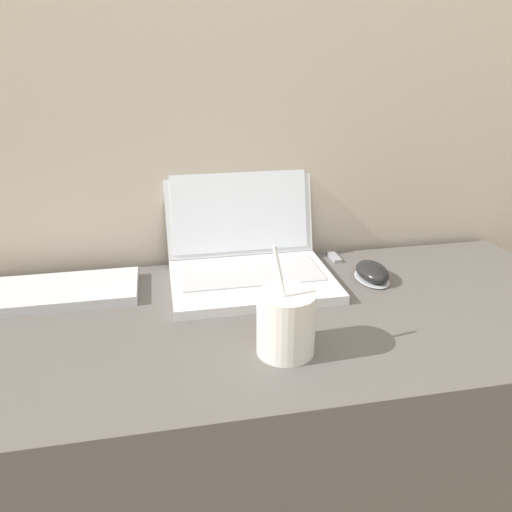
# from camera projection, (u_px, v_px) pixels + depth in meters

# --- Properties ---
(wall_back) EXTENTS (7.00, 0.04, 2.50)m
(wall_back) POSITION_uv_depth(u_px,v_px,m) (250.00, 28.00, 1.05)
(wall_back) COLOR beige
(wall_back) RESTS_ON ground_plane
(desk) EXTENTS (1.26, 0.56, 0.74)m
(desk) POSITION_uv_depth(u_px,v_px,m) (279.00, 462.00, 1.09)
(desk) COLOR #5B5651
(desk) RESTS_ON ground_plane
(laptop) EXTENTS (0.34, 0.31, 0.24)m
(laptop) POSITION_uv_depth(u_px,v_px,m) (248.00, 254.00, 1.09)
(laptop) COLOR silver
(laptop) RESTS_ON desk
(drink_cup) EXTENTS (0.10, 0.10, 0.19)m
(drink_cup) POSITION_uv_depth(u_px,v_px,m) (286.00, 322.00, 0.81)
(drink_cup) COLOR silver
(drink_cup) RESTS_ON desk
(computer_mouse) EXTENTS (0.07, 0.11, 0.04)m
(computer_mouse) POSITION_uv_depth(u_px,v_px,m) (372.00, 273.00, 1.09)
(computer_mouse) COLOR #B2B2B7
(computer_mouse) RESTS_ON desk
(external_keyboard) EXTENTS (0.37, 0.15, 0.02)m
(external_keyboard) POSITION_uv_depth(u_px,v_px,m) (45.00, 293.00, 1.01)
(external_keyboard) COLOR silver
(external_keyboard) RESTS_ON desk
(usb_stick) EXTENTS (0.02, 0.06, 0.01)m
(usb_stick) POSITION_uv_depth(u_px,v_px,m) (334.00, 257.00, 1.20)
(usb_stick) COLOR #99999E
(usb_stick) RESTS_ON desk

